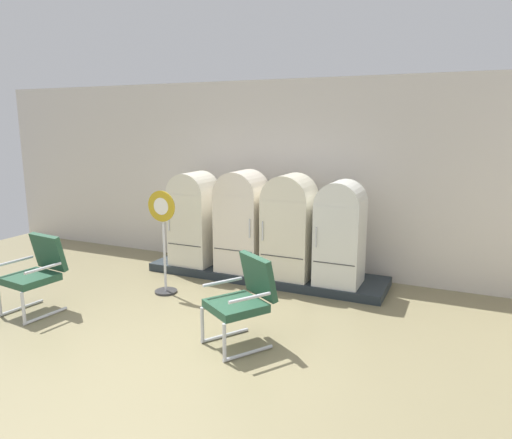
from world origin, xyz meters
TOP-DOWN VIEW (x-y plane):
  - ground at (0.00, 0.00)m, footprint 12.00×10.00m
  - back_wall at (0.00, 3.66)m, footprint 11.76×0.12m
  - display_plinth at (0.00, 3.02)m, footprint 3.77×0.95m
  - refrigerator_0 at (-1.21, 2.90)m, footprint 0.66×0.65m
  - refrigerator_1 at (-0.34, 2.91)m, footprint 0.69×0.66m
  - refrigerator_2 at (0.45, 2.89)m, footprint 0.71×0.64m
  - refrigerator_3 at (1.22, 2.88)m, footprint 0.63×0.62m
  - armchair_left at (-2.13, 0.58)m, footprint 0.67×0.74m
  - armchair_right at (0.69, 0.83)m, footprint 0.82×0.86m
  - sign_stand at (-1.03, 1.80)m, footprint 0.43×0.32m

SIDE VIEW (x-z plane):
  - ground at x=0.00m, z-range -0.05..0.00m
  - display_plinth at x=0.00m, z-range 0.00..0.13m
  - armchair_left at x=-2.13m, z-range 0.06..1.04m
  - armchair_right at x=0.69m, z-range 0.06..1.04m
  - sign_stand at x=-1.03m, z-range -0.03..1.45m
  - refrigerator_3 at x=1.22m, z-range 0.17..1.66m
  - refrigerator_0 at x=-1.21m, z-range 0.17..1.67m
  - refrigerator_2 at x=0.45m, z-range 0.17..1.71m
  - refrigerator_1 at x=-0.34m, z-range 0.17..1.73m
  - back_wall at x=0.00m, z-range 0.01..3.09m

